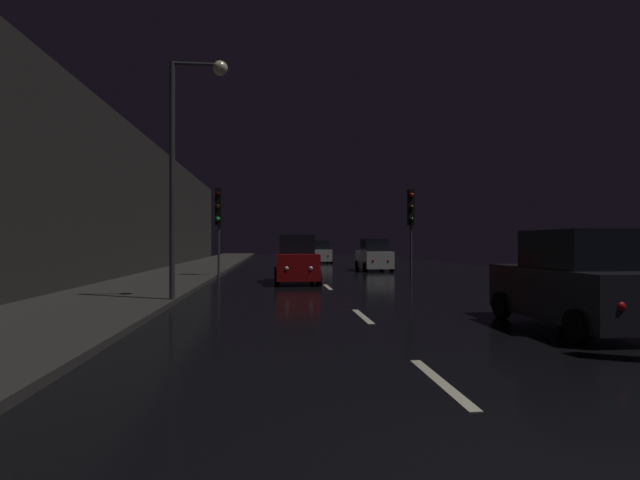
% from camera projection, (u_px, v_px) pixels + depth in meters
% --- Properties ---
extents(ground, '(26.96, 84.00, 0.02)m').
position_uv_depth(ground, '(311.00, 273.00, 27.54)').
color(ground, black).
extents(sidewalk_left, '(4.40, 84.00, 0.15)m').
position_uv_depth(sidewalk_left, '(185.00, 273.00, 26.83)').
color(sidewalk_left, '#33302D').
rests_on(sidewalk_left, ground).
extents(building_facade_left, '(0.80, 63.00, 7.91)m').
position_uv_depth(building_facade_left, '(118.00, 199.00, 23.11)').
color(building_facade_left, '#2D2B28').
rests_on(building_facade_left, ground).
extents(lane_centerline, '(0.16, 29.53, 0.01)m').
position_uv_depth(lane_centerline, '(323.00, 283.00, 20.88)').
color(lane_centerline, beige).
rests_on(lane_centerline, ground).
extents(traffic_light_far_right, '(0.31, 0.46, 4.61)m').
position_uv_depth(traffic_light_far_right, '(411.00, 214.00, 24.50)').
color(traffic_light_far_right, '#38383A').
rests_on(traffic_light_far_right, ground).
extents(traffic_light_far_left, '(0.34, 0.47, 4.59)m').
position_uv_depth(traffic_light_far_left, '(219.00, 213.00, 23.72)').
color(traffic_light_far_left, '#38383A').
rests_on(traffic_light_far_left, ground).
extents(streetlamp_overhead, '(1.70, 0.44, 7.26)m').
position_uv_depth(streetlamp_overhead, '(188.00, 142.00, 13.85)').
color(streetlamp_overhead, '#2D2D30').
rests_on(streetlamp_overhead, ground).
extents(car_approaching_headlights, '(1.98, 4.28, 2.16)m').
position_uv_depth(car_approaching_headlights, '(296.00, 261.00, 21.09)').
color(car_approaching_headlights, maroon).
rests_on(car_approaching_headlights, ground).
extents(car_parked_right_far, '(1.86, 4.03, 2.03)m').
position_uv_depth(car_parked_right_far, '(374.00, 256.00, 29.86)').
color(car_parked_right_far, silver).
rests_on(car_parked_right_far, ground).
extents(car_parked_right_near, '(1.93, 4.17, 2.10)m').
position_uv_depth(car_parked_right_near, '(573.00, 283.00, 9.97)').
color(car_parked_right_near, black).
rests_on(car_parked_right_near, ground).
extents(car_distant_taillights, '(1.77, 3.83, 1.93)m').
position_uv_depth(car_distant_taillights, '(321.00, 253.00, 40.69)').
color(car_distant_taillights, silver).
rests_on(car_distant_taillights, ground).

